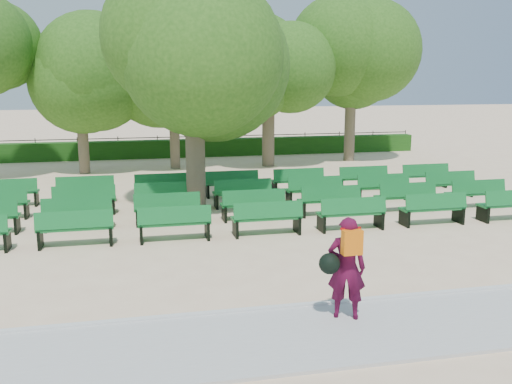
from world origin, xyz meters
The scene contains 9 objects.
ground centered at (0.00, 0.00, 0.00)m, with size 120.00×120.00×0.00m, color beige.
paving centered at (0.00, -7.40, 0.03)m, with size 30.00×2.20×0.06m, color #BCBBB7.
curb centered at (0.00, -6.25, 0.05)m, with size 30.00×0.12×0.10m, color silver.
hedge centered at (0.00, 14.00, 0.45)m, with size 26.00×0.70×0.90m, color #1C4E14.
fence centered at (0.00, 14.40, 0.00)m, with size 26.00×0.10×1.02m, color black, non-canonical shape.
tree_line centered at (0.00, 10.00, 0.00)m, with size 21.80×6.80×7.04m, color #33651B, non-canonical shape.
bench_array centered at (1.00, 1.21, 0.10)m, with size 1.87×0.68×1.16m.
tree_among centered at (-0.45, 1.88, 4.73)m, with size 4.78×4.78×6.92m.
person centered at (1.07, -6.89, 0.98)m, with size 0.89×0.64×1.78m.
Camera 1 is at (-2.39, -15.52, 4.14)m, focal length 40.00 mm.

